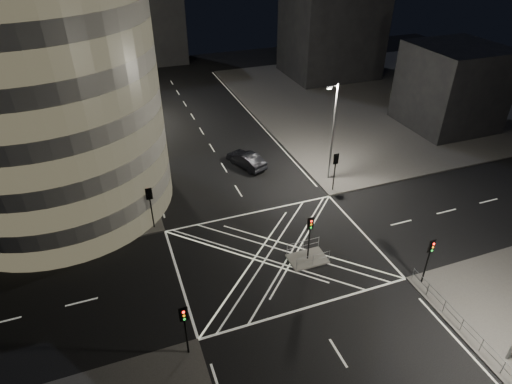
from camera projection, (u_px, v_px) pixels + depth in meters
name	position (u px, v px, depth m)	size (l,w,h in m)	color
ground	(277.00, 254.00, 34.65)	(120.00, 120.00, 0.00)	black
sidewalk_far_right	(386.00, 97.00, 64.27)	(42.00, 42.00, 0.15)	#4B4846
central_island	(307.00, 259.00, 34.00)	(3.00, 2.00, 0.15)	slate
building_right_far	(331.00, 28.00, 69.53)	(14.00, 12.00, 15.00)	black
building_right_near	(451.00, 87.00, 53.14)	(10.00, 10.00, 10.00)	black
building_far_end	(129.00, 12.00, 74.28)	(18.00, 8.00, 18.00)	black
tree_a	(122.00, 170.00, 35.97)	(4.22, 4.22, 7.30)	black
tree_b	(116.00, 138.00, 40.56)	(5.09, 5.09, 8.05)	black
tree_c	(112.00, 119.00, 45.51)	(3.80, 3.80, 6.90)	black
tree_d	(106.00, 92.00, 49.74)	(4.95, 4.95, 8.46)	black
tree_e	(104.00, 84.00, 55.01)	(4.44, 4.44, 7.17)	black
traffic_signal_fl	(150.00, 201.00, 35.87)	(0.55, 0.22, 4.00)	black
traffic_signal_nl	(185.00, 322.00, 25.16)	(0.55, 0.22, 4.00)	black
traffic_signal_fr	(335.00, 165.00, 40.97)	(0.55, 0.22, 4.00)	black
traffic_signal_nr	(430.00, 254.00, 30.26)	(0.55, 0.22, 4.00)	black
traffic_signal_island	(310.00, 231.00, 32.46)	(0.55, 0.22, 4.00)	black
street_lamp_left_near	(130.00, 147.00, 38.35)	(1.25, 0.25, 10.00)	slate
street_lamp_left_far	(114.00, 85.00, 52.53)	(1.25, 0.25, 10.00)	slate
street_lamp_right_far	(333.00, 130.00, 41.46)	(1.25, 0.25, 10.00)	slate
railing_near_right	(471.00, 335.00, 27.10)	(0.06, 11.70, 1.10)	slate
railing_island_south	(313.00, 260.00, 32.95)	(2.80, 0.06, 1.10)	slate
railing_island_north	(303.00, 246.00, 34.37)	(2.80, 0.06, 1.10)	slate
sedan	(246.00, 160.00, 46.26)	(1.74, 4.99, 1.64)	black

